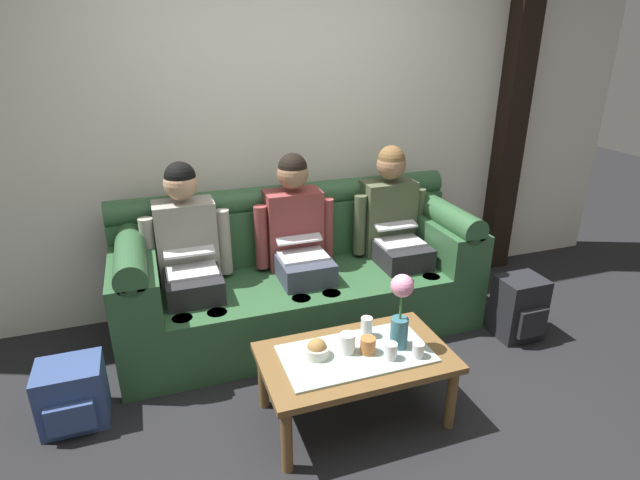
{
  "coord_description": "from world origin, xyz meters",
  "views": [
    {
      "loc": [
        -0.9,
        -1.87,
        1.95
      ],
      "look_at": [
        0.08,
        0.95,
        0.72
      ],
      "focal_mm": 28.46,
      "sensor_mm": 36.0,
      "label": 1
    }
  ],
  "objects_px": {
    "person_left": "(189,253)",
    "cup_near_left": "(391,351)",
    "person_right": "(394,226)",
    "cup_near_right": "(347,343)",
    "cup_far_right": "(368,345)",
    "backpack_left": "(72,395)",
    "snack_bowl": "(317,350)",
    "backpack_right": "(519,308)",
    "flower_vase": "(401,308)",
    "cup_far_left": "(367,327)",
    "coffee_table": "(355,362)",
    "couch": "(299,277)",
    "person_middle": "(298,238)",
    "cup_far_center": "(418,350)"
  },
  "relations": [
    {
      "from": "flower_vase",
      "to": "cup_far_right",
      "type": "distance_m",
      "value": 0.26
    },
    {
      "from": "person_middle",
      "to": "person_right",
      "type": "xyz_separation_m",
      "value": [
        0.72,
        -0.0,
        0.0
      ]
    },
    {
      "from": "couch",
      "to": "backpack_right",
      "type": "xyz_separation_m",
      "value": [
        1.37,
        -0.65,
        -0.16
      ]
    },
    {
      "from": "cup_near_right",
      "to": "backpack_left",
      "type": "distance_m",
      "value": 1.48
    },
    {
      "from": "person_left",
      "to": "cup_near_left",
      "type": "bearing_deg",
      "value": -52.13
    },
    {
      "from": "couch",
      "to": "cup_near_left",
      "type": "distance_m",
      "value": 1.13
    },
    {
      "from": "couch",
      "to": "snack_bowl",
      "type": "height_order",
      "value": "couch"
    },
    {
      "from": "person_right",
      "to": "couch",
      "type": "bearing_deg",
      "value": 179.64
    },
    {
      "from": "backpack_left",
      "to": "backpack_right",
      "type": "height_order",
      "value": "backpack_right"
    },
    {
      "from": "snack_bowl",
      "to": "cup_far_left",
      "type": "distance_m",
      "value": 0.33
    },
    {
      "from": "person_middle",
      "to": "cup_near_left",
      "type": "bearing_deg",
      "value": -82.41
    },
    {
      "from": "flower_vase",
      "to": "cup_near_left",
      "type": "xyz_separation_m",
      "value": [
        -0.09,
        -0.09,
        -0.19
      ]
    },
    {
      "from": "flower_vase",
      "to": "cup_near_right",
      "type": "xyz_separation_m",
      "value": [
        -0.28,
        0.04,
        -0.18
      ]
    },
    {
      "from": "person_left",
      "to": "backpack_left",
      "type": "xyz_separation_m",
      "value": [
        -0.71,
        -0.56,
        -0.49
      ]
    },
    {
      "from": "person_middle",
      "to": "cup_near_right",
      "type": "relative_size",
      "value": 11.47
    },
    {
      "from": "person_left",
      "to": "backpack_left",
      "type": "bearing_deg",
      "value": -141.44
    },
    {
      "from": "couch",
      "to": "backpack_left",
      "type": "distance_m",
      "value": 1.55
    },
    {
      "from": "person_middle",
      "to": "backpack_right",
      "type": "distance_m",
      "value": 1.58
    },
    {
      "from": "person_middle",
      "to": "person_right",
      "type": "height_order",
      "value": "same"
    },
    {
      "from": "person_right",
      "to": "backpack_left",
      "type": "distance_m",
      "value": 2.27
    },
    {
      "from": "person_left",
      "to": "cup_near_left",
      "type": "xyz_separation_m",
      "value": [
        0.87,
        -1.12,
        -0.21
      ]
    },
    {
      "from": "person_left",
      "to": "flower_vase",
      "type": "xyz_separation_m",
      "value": [
        0.96,
        -1.03,
        -0.02
      ]
    },
    {
      "from": "snack_bowl",
      "to": "backpack_right",
      "type": "distance_m",
      "value": 1.62
    },
    {
      "from": "person_left",
      "to": "flower_vase",
      "type": "relative_size",
      "value": 2.93
    },
    {
      "from": "person_right",
      "to": "cup_near_right",
      "type": "distance_m",
      "value": 1.26
    },
    {
      "from": "flower_vase",
      "to": "cup_far_left",
      "type": "height_order",
      "value": "flower_vase"
    },
    {
      "from": "cup_far_center",
      "to": "person_middle",
      "type": "bearing_deg",
      "value": 104.1
    },
    {
      "from": "coffee_table",
      "to": "backpack_left",
      "type": "bearing_deg",
      "value": 162.41
    },
    {
      "from": "snack_bowl",
      "to": "cup_near_right",
      "type": "xyz_separation_m",
      "value": [
        0.16,
        -0.02,
        0.01
      ]
    },
    {
      "from": "person_right",
      "to": "cup_near_right",
      "type": "relative_size",
      "value": 11.47
    },
    {
      "from": "cup_far_left",
      "to": "cup_far_right",
      "type": "distance_m",
      "value": 0.15
    },
    {
      "from": "coffee_table",
      "to": "flower_vase",
      "type": "height_order",
      "value": "flower_vase"
    },
    {
      "from": "coffee_table",
      "to": "backpack_left",
      "type": "distance_m",
      "value": 1.51
    },
    {
      "from": "person_left",
      "to": "coffee_table",
      "type": "height_order",
      "value": "person_left"
    },
    {
      "from": "cup_far_center",
      "to": "cup_far_left",
      "type": "relative_size",
      "value": 0.68
    },
    {
      "from": "person_middle",
      "to": "backpack_left",
      "type": "xyz_separation_m",
      "value": [
        -1.43,
        -0.56,
        -0.49
      ]
    },
    {
      "from": "flower_vase",
      "to": "cup_far_right",
      "type": "relative_size",
      "value": 4.86
    },
    {
      "from": "couch",
      "to": "person_left",
      "type": "bearing_deg",
      "value": -179.64
    },
    {
      "from": "cup_far_right",
      "to": "person_left",
      "type": "bearing_deg",
      "value": 127.08
    },
    {
      "from": "cup_far_left",
      "to": "cup_far_right",
      "type": "height_order",
      "value": "cup_far_left"
    },
    {
      "from": "cup_near_left",
      "to": "cup_far_right",
      "type": "relative_size",
      "value": 1.02
    },
    {
      "from": "cup_near_left",
      "to": "cup_near_right",
      "type": "bearing_deg",
      "value": 146.11
    },
    {
      "from": "cup_far_left",
      "to": "cup_far_right",
      "type": "bearing_deg",
      "value": -111.31
    },
    {
      "from": "person_right",
      "to": "backpack_right",
      "type": "xyz_separation_m",
      "value": [
        0.65,
        -0.65,
        -0.45
      ]
    },
    {
      "from": "couch",
      "to": "flower_vase",
      "type": "height_order",
      "value": "couch"
    },
    {
      "from": "backpack_right",
      "to": "flower_vase",
      "type": "bearing_deg",
      "value": -161.13
    },
    {
      "from": "cup_far_right",
      "to": "backpack_left",
      "type": "relative_size",
      "value": 0.25
    },
    {
      "from": "couch",
      "to": "person_right",
      "type": "height_order",
      "value": "person_right"
    },
    {
      "from": "snack_bowl",
      "to": "backpack_right",
      "type": "height_order",
      "value": "snack_bowl"
    },
    {
      "from": "snack_bowl",
      "to": "cup_near_left",
      "type": "relative_size",
      "value": 1.46
    }
  ]
}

